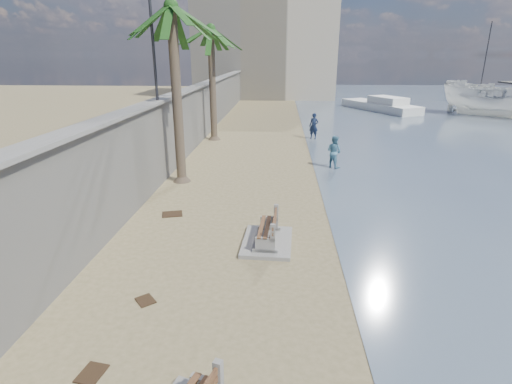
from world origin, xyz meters
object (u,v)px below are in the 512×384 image
object	(u,v)px
person_b	(334,150)
yacht_far	(379,107)
palm_back	(211,30)
yacht_near	(490,102)
sailboat_west	(478,99)
palm_mid	(171,9)
person_a	(314,124)
bench_far	(267,232)
boat_cruiser	(501,96)

from	to	relation	value
person_b	yacht_far	size ratio (longest dim) A/B	0.19
palm_back	yacht_far	bearing A→B (deg)	47.57
yacht_near	sailboat_west	size ratio (longest dim) A/B	1.12
palm_mid	person_a	xyz separation A→B (m)	(6.71, 10.23, -6.21)
palm_back	person_b	size ratio (longest dim) A/B	4.37
bench_far	yacht_near	bearing A→B (deg)	56.79
person_b	bench_far	bearing A→B (deg)	115.18
person_b	sailboat_west	bearing A→B (deg)	-80.13
yacht_far	palm_back	bearing A→B (deg)	110.55
bench_far	yacht_far	world-z (taller)	yacht_far
yacht_far	sailboat_west	xyz separation A→B (m)	(13.93, 8.73, -0.04)
person_a	sailboat_west	distance (m)	32.59
bench_far	person_a	xyz separation A→B (m)	(2.60, 16.34, 0.61)
yacht_far	palm_mid	bearing A→B (deg)	123.18
bench_far	palm_mid	world-z (taller)	palm_mid
yacht_near	yacht_far	world-z (taller)	same
palm_mid	person_b	world-z (taller)	palm_mid
bench_far	sailboat_west	world-z (taller)	sailboat_west
person_a	person_b	world-z (taller)	person_a
palm_back	sailboat_west	distance (m)	38.49
palm_mid	person_b	distance (m)	9.98
person_b	sailboat_west	size ratio (longest dim) A/B	0.20
bench_far	yacht_near	size ratio (longest dim) A/B	0.21
palm_back	person_a	world-z (taller)	palm_back
yacht_near	yacht_far	bearing A→B (deg)	131.02
palm_back	palm_mid	bearing A→B (deg)	-89.72
person_a	yacht_far	xyz separation A→B (m)	(7.96, 15.40, -0.66)
bench_far	boat_cruiser	size ratio (longest dim) A/B	0.49
person_a	person_b	distance (m)	7.38
person_a	yacht_near	world-z (taller)	person_a
palm_mid	person_b	xyz separation A→B (m)	(7.18, 2.86, -6.31)
palm_mid	yacht_near	size ratio (longest dim) A/B	0.79
person_b	yacht_near	xyz separation A→B (m)	(21.29, 28.24, -0.56)
palm_back	person_a	distance (m)	9.02
palm_mid	palm_back	distance (m)	9.52
boat_cruiser	yacht_far	world-z (taller)	boat_cruiser
bench_far	palm_mid	distance (m)	10.04
palm_mid	boat_cruiser	world-z (taller)	palm_mid
palm_mid	person_b	size ratio (longest dim) A/B	4.52
yacht_far	yacht_near	bearing A→B (deg)	-95.39
boat_cruiser	palm_mid	bearing A→B (deg)	169.79
bench_far	boat_cruiser	xyz separation A→B (m)	(20.51, 27.83, 1.46)
sailboat_west	person_a	bearing A→B (deg)	-132.21
palm_mid	palm_back	world-z (taller)	palm_mid
person_a	sailboat_west	bearing A→B (deg)	72.92
yacht_far	sailboat_west	bearing A→B (deg)	-84.94
bench_far	person_a	bearing A→B (deg)	80.95
yacht_near	person_b	bearing A→B (deg)	162.38
person_a	yacht_near	bearing A→B (deg)	68.94
palm_back	boat_cruiser	xyz separation A→B (m)	(24.67, 12.19, -5.08)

